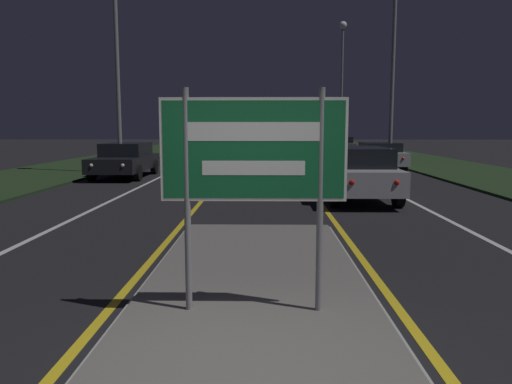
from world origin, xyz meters
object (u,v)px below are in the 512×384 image
(car_approaching_0, at_px, (125,159))
(car_receding_0, at_px, (357,172))
(streetlight_right_far, at_px, (342,63))
(streetlight_right_near, at_px, (395,4))
(streetlight_left_near, at_px, (115,15))
(car_receding_1, at_px, (378,155))
(highway_sign, at_px, (253,159))
(car_receding_2, at_px, (339,145))

(car_approaching_0, bearing_deg, car_receding_0, -37.03)
(streetlight_right_far, distance_m, car_receding_0, 29.59)
(streetlight_right_near, bearing_deg, streetlight_left_near, -168.52)
(streetlight_right_far, height_order, car_approaching_0, streetlight_right_far)
(car_receding_1, bearing_deg, streetlight_right_far, 87.01)
(car_receding_1, bearing_deg, car_receding_0, -105.93)
(highway_sign, distance_m, car_receding_1, 19.87)
(streetlight_right_near, distance_m, car_receding_2, 15.17)
(streetlight_left_near, xyz_separation_m, streetlight_right_near, (12.27, 2.49, 0.98))
(highway_sign, xyz_separation_m, streetlight_right_far, (6.58, 37.56, 5.64))
(car_receding_2, bearing_deg, streetlight_right_far, 80.60)
(car_receding_2, bearing_deg, highway_sign, -100.02)
(streetlight_left_near, relative_size, car_approaching_0, 2.02)
(highway_sign, relative_size, car_receding_0, 0.50)
(streetlight_left_near, relative_size, car_receding_0, 2.04)
(streetlight_left_near, distance_m, car_receding_1, 13.46)
(streetlight_left_near, height_order, streetlight_right_far, streetlight_right_far)
(car_receding_1, xyz_separation_m, car_receding_2, (0.10, 13.30, 0.01))
(car_receding_2, bearing_deg, car_receding_0, -97.26)
(streetlight_left_near, height_order, car_receding_1, streetlight_left_near)
(streetlight_left_near, relative_size, streetlight_right_near, 0.86)
(streetlight_left_near, height_order, car_receding_0, streetlight_left_near)
(streetlight_left_near, bearing_deg, highway_sign, -69.42)
(highway_sign, distance_m, streetlight_right_far, 38.54)
(streetlight_right_near, relative_size, streetlight_right_far, 1.04)
(highway_sign, height_order, streetlight_left_near, streetlight_left_near)
(streetlight_left_near, height_order, car_receding_2, streetlight_left_near)
(highway_sign, bearing_deg, streetlight_right_near, 72.01)
(streetlight_right_far, bearing_deg, streetlight_right_near, -91.40)
(highway_sign, bearing_deg, car_receding_1, 73.57)
(streetlight_left_near, bearing_deg, car_receding_2, 53.39)
(car_receding_1, distance_m, car_receding_2, 13.30)
(streetlight_right_far, xyz_separation_m, car_receding_0, (-3.84, -28.60, -6.57))
(car_receding_0, bearing_deg, car_approaching_0, 142.97)
(car_receding_0, bearing_deg, streetlight_left_near, 140.15)
(streetlight_right_far, relative_size, car_receding_0, 2.29)
(car_receding_0, distance_m, car_approaching_0, 10.48)
(streetlight_left_near, distance_m, streetlight_right_near, 12.56)
(car_receding_2, relative_size, car_approaching_0, 1.02)
(highway_sign, xyz_separation_m, streetlight_left_near, (-6.15, 16.37, 4.98))
(car_receding_1, relative_size, car_approaching_0, 1.01)
(highway_sign, height_order, car_receding_0, highway_sign)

